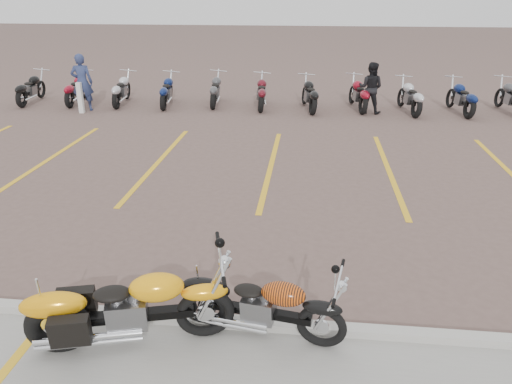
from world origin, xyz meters
TOP-DOWN VIEW (x-y plane):
  - ground at (0.00, 0.00)m, footprint 100.00×100.00m
  - curb at (0.00, -2.00)m, footprint 60.00×0.18m
  - parking_stripes at (0.00, 4.00)m, footprint 38.00×5.50m
  - yellow_cruiser at (-1.11, -2.44)m, footprint 2.31×0.75m
  - flame_cruiser at (0.37, -2.11)m, footprint 1.98×0.48m
  - person_a at (-6.72, 8.96)m, footprint 0.77×0.60m
  - person_b at (2.79, 9.68)m, footprint 0.96×0.85m
  - bollard at (-6.69, 8.62)m, footprint 0.16×0.16m
  - bg_bike_row at (0.76, 10.14)m, footprint 20.72×2.07m

SIDE VIEW (x-z plane):
  - ground at x=0.00m, z-range 0.00..0.00m
  - parking_stripes at x=0.00m, z-range 0.00..0.01m
  - curb at x=0.00m, z-range 0.00..0.12m
  - flame_cruiser at x=0.37m, z-range 0.00..0.82m
  - yellow_cruiser at x=-1.11m, z-range 0.00..0.97m
  - bollard at x=-6.69m, z-range 0.00..1.00m
  - bg_bike_row at x=0.76m, z-range 0.00..1.10m
  - person_b at x=2.79m, z-range 0.00..1.65m
  - person_a at x=-6.72m, z-range 0.00..1.88m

